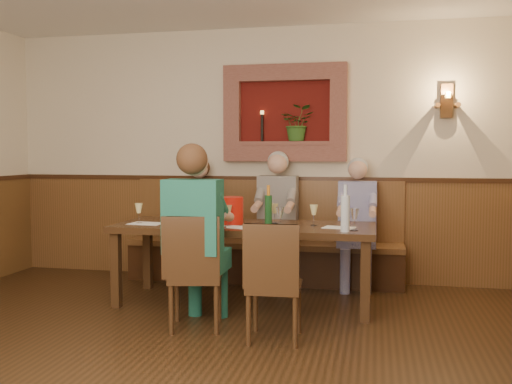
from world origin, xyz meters
TOP-DOWN VIEW (x-y plane):
  - ground_plane at (0.00, 0.00)m, footprint 6.00×6.00m
  - room_shell at (0.00, 0.00)m, footprint 6.04×6.04m
  - wainscoting at (0.00, -0.00)m, footprint 6.02×6.02m
  - wall_niche at (0.24, 2.94)m, footprint 1.36×0.30m
  - wall_sconce at (1.90, 2.93)m, footprint 0.25×0.20m
  - dining_table at (0.00, 1.85)m, footprint 2.40×0.90m
  - bench at (0.00, 2.79)m, footprint 3.00×0.45m
  - chair_near_left at (-0.21, 1.02)m, footprint 0.49×0.49m
  - chair_near_right at (0.46, 0.87)m, footprint 0.42×0.42m
  - person_bench_left at (-0.72, 2.69)m, footprint 0.39×0.48m
  - person_bench_mid at (0.16, 2.69)m, footprint 0.42×0.52m
  - person_bench_right at (1.01, 2.69)m, footprint 0.39×0.48m
  - person_chair_front at (-0.22, 1.07)m, footprint 0.45×0.55m
  - spittoon_bucket at (-0.12, 1.84)m, footprint 0.26×0.26m
  - wine_bottle_green_a at (0.25, 1.74)m, footprint 0.07×0.07m
  - wine_bottle_green_b at (-0.64, 1.88)m, footprint 0.09×0.09m
  - water_bottle at (0.95, 1.54)m, footprint 0.10×0.10m
  - tasting_sheet_a at (-0.91, 1.71)m, footprint 0.33×0.25m
  - tasting_sheet_b at (-0.00, 1.63)m, footprint 0.30×0.24m
  - tasting_sheet_c at (0.88, 1.79)m, footprint 0.31×0.25m
  - tasting_sheet_d at (-0.27, 1.60)m, footprint 0.34×0.27m
  - wine_glass_0 at (-1.00, 1.72)m, footprint 0.08×0.08m
  - wine_glass_1 at (-0.75, 1.95)m, footprint 0.08×0.08m
  - wine_glass_2 at (-0.56, 1.71)m, footprint 0.08×0.08m
  - wine_glass_3 at (-0.33, 1.91)m, footprint 0.08×0.08m
  - wine_glass_4 at (-0.12, 1.71)m, footprint 0.08×0.08m
  - wine_glass_5 at (0.26, 1.96)m, footprint 0.08×0.08m
  - wine_glass_6 at (0.37, 1.63)m, footprint 0.08×0.08m
  - wine_glass_7 at (0.64, 1.91)m, footprint 0.08×0.08m
  - wine_glass_8 at (1.02, 1.64)m, footprint 0.08×0.08m
  - wine_glass_9 at (-0.12, 1.52)m, footprint 0.08×0.08m
  - wine_glass_10 at (0.20, 2.03)m, footprint 0.08×0.08m

SIDE VIEW (x-z plane):
  - ground_plane at x=0.00m, z-range 0.00..0.00m
  - chair_near_right at x=0.46m, z-range -0.19..0.72m
  - chair_near_left at x=-0.21m, z-range -0.19..0.74m
  - bench at x=0.00m, z-range -0.23..0.88m
  - person_bench_left at x=-0.72m, z-range -0.12..1.24m
  - person_bench_right at x=1.01m, z-range -0.12..1.24m
  - wainscoting at x=0.00m, z-range 0.01..1.16m
  - person_bench_mid at x=0.16m, z-range -0.12..1.31m
  - person_chair_front at x=-0.22m, z-range -0.13..1.37m
  - dining_table at x=0.00m, z-range 0.30..1.05m
  - tasting_sheet_a at x=-0.91m, z-range 0.75..0.75m
  - tasting_sheet_b at x=0.00m, z-range 0.75..0.75m
  - tasting_sheet_c at x=0.88m, z-range 0.75..0.75m
  - tasting_sheet_d at x=-0.27m, z-range 0.75..0.75m
  - wine_glass_0 at x=-1.00m, z-range 0.75..0.94m
  - wine_glass_1 at x=-0.75m, z-range 0.75..0.94m
  - wine_glass_2 at x=-0.56m, z-range 0.75..0.94m
  - wine_glass_3 at x=-0.33m, z-range 0.75..0.94m
  - wine_glass_4 at x=-0.12m, z-range 0.75..0.94m
  - wine_glass_5 at x=0.26m, z-range 0.75..0.94m
  - wine_glass_6 at x=0.37m, z-range 0.75..0.94m
  - wine_glass_7 at x=0.64m, z-range 0.75..0.94m
  - wine_glass_8 at x=1.02m, z-range 0.75..0.94m
  - wine_glass_9 at x=-0.12m, z-range 0.75..0.94m
  - wine_glass_10 at x=0.20m, z-range 0.75..0.94m
  - spittoon_bucket at x=-0.12m, z-range 0.75..1.00m
  - wine_bottle_green_a at x=0.25m, z-range 0.71..1.09m
  - wine_bottle_green_b at x=-0.64m, z-range 0.71..1.10m
  - water_bottle at x=0.95m, z-range 0.71..1.11m
  - wall_niche at x=0.24m, z-range 1.28..2.34m
  - room_shell at x=0.00m, z-range 0.48..3.30m
  - wall_sconce at x=1.90m, z-range 1.77..2.12m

